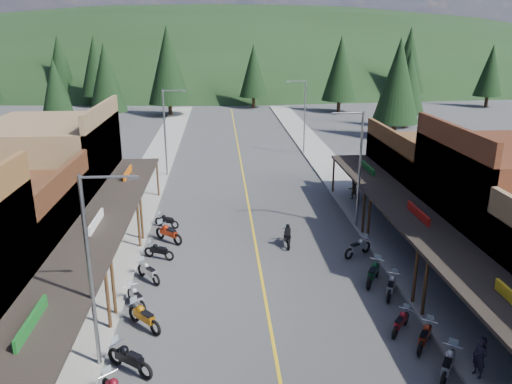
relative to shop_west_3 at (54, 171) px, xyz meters
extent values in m
plane|color=#38383A|center=(13.78, -11.30, -3.52)|extent=(220.00, 220.00, 0.00)
cube|color=gold|center=(13.78, 8.70, -3.51)|extent=(0.15, 90.00, 0.01)
cube|color=gray|center=(5.08, 8.70, -3.44)|extent=(3.40, 94.00, 0.15)
cube|color=gray|center=(22.48, 8.70, -3.44)|extent=(3.40, 94.00, 0.15)
cube|color=black|center=(5.08, -19.20, -0.52)|extent=(3.20, 10.20, 0.18)
cylinder|color=#472D19|center=(6.58, -14.70, -2.02)|extent=(0.16, 0.16, 3.00)
cube|color=#14591E|center=(5.08, -19.20, -0.32)|extent=(0.12, 3.00, 0.70)
cube|color=#3F2111|center=(3.63, -9.60, -0.42)|extent=(0.30, 9.00, 6.20)
cube|color=black|center=(5.08, -9.60, -0.52)|extent=(3.20, 9.00, 0.18)
cylinder|color=#472D19|center=(6.58, -13.50, -2.02)|extent=(0.16, 0.16, 3.00)
cylinder|color=#472D19|center=(6.58, -5.70, -2.02)|extent=(0.16, 0.16, 3.00)
cube|color=silver|center=(5.08, -9.60, -0.32)|extent=(0.12, 3.00, 0.70)
cube|color=brown|center=(-0.22, 0.00, -0.02)|extent=(8.00, 10.20, 7.00)
cube|color=brown|center=(3.63, 0.00, 0.58)|extent=(0.30, 10.20, 8.20)
cube|color=black|center=(5.08, 0.00, -0.52)|extent=(3.20, 10.20, 0.18)
cylinder|color=#472D19|center=(6.58, -4.50, -2.02)|extent=(0.16, 0.16, 3.00)
cylinder|color=#472D19|center=(6.58, 4.50, -2.02)|extent=(0.16, 0.16, 3.00)
cube|color=#CC590C|center=(5.08, 0.00, -0.32)|extent=(0.12, 3.00, 0.70)
cylinder|color=#472D19|center=(20.98, -14.70, -2.02)|extent=(0.16, 0.16, 3.00)
cube|color=#562B19|center=(27.78, -9.60, -0.02)|extent=(8.00, 9.00, 7.00)
cube|color=#562B19|center=(23.93, -9.60, 0.58)|extent=(0.30, 9.00, 8.20)
cube|color=black|center=(22.48, -9.60, -0.52)|extent=(3.20, 9.00, 0.18)
cylinder|color=#472D19|center=(20.98, -13.50, -2.02)|extent=(0.16, 0.16, 3.00)
cylinder|color=#472D19|center=(20.98, -5.70, -2.02)|extent=(0.16, 0.16, 3.00)
cube|color=#B2140F|center=(22.48, -9.60, -0.32)|extent=(0.12, 3.00, 0.70)
cube|color=#4C2D16|center=(27.78, 0.00, -1.02)|extent=(8.00, 10.20, 5.00)
cube|color=#4C2D16|center=(23.93, 0.00, -0.42)|extent=(0.30, 10.20, 6.20)
cube|color=black|center=(22.48, 0.00, -0.52)|extent=(3.20, 10.20, 0.18)
cylinder|color=#472D19|center=(20.98, -4.50, -2.02)|extent=(0.16, 0.16, 3.00)
cylinder|color=#472D19|center=(20.98, 4.50, -2.02)|extent=(0.16, 0.16, 3.00)
cube|color=#14591E|center=(22.48, 0.00, -0.32)|extent=(0.12, 3.00, 0.70)
cylinder|color=gray|center=(6.68, -17.30, 0.48)|extent=(0.16, 0.16, 8.00)
cylinder|color=gray|center=(7.68, -17.30, 4.38)|extent=(2.00, 0.10, 0.10)
cube|color=gray|center=(8.58, -17.30, 4.33)|extent=(0.35, 0.18, 0.12)
cylinder|color=gray|center=(6.68, 10.70, 0.48)|extent=(0.16, 0.16, 8.00)
cylinder|color=gray|center=(7.68, 10.70, 4.38)|extent=(2.00, 0.10, 0.10)
cube|color=gray|center=(8.58, 10.70, 4.33)|extent=(0.35, 0.18, 0.12)
cylinder|color=gray|center=(20.88, -3.30, 0.48)|extent=(0.16, 0.16, 8.00)
cylinder|color=gray|center=(19.88, -3.30, 4.38)|extent=(2.00, 0.10, 0.10)
cube|color=gray|center=(18.98, -3.30, 4.33)|extent=(0.35, 0.18, 0.12)
cylinder|color=gray|center=(20.88, 18.70, 0.48)|extent=(0.16, 0.16, 8.00)
cylinder|color=gray|center=(19.88, 18.70, 4.38)|extent=(2.00, 0.10, 0.10)
cube|color=gray|center=(18.98, 18.70, 4.33)|extent=(0.35, 0.18, 0.12)
ellipsoid|color=black|center=(13.78, 123.70, -3.52)|extent=(310.00, 140.00, 60.00)
cylinder|color=black|center=(-10.22, 58.70, -2.52)|extent=(0.60, 0.60, 2.00)
cone|color=black|center=(-10.22, 58.70, 3.73)|extent=(5.88, 5.88, 10.50)
cylinder|color=black|center=(3.78, 46.70, -2.52)|extent=(0.60, 0.60, 2.00)
cone|color=black|center=(3.78, 46.70, 4.48)|extent=(6.72, 6.72, 12.00)
cylinder|color=black|center=(17.78, 54.70, -2.52)|extent=(0.60, 0.60, 2.00)
cone|color=black|center=(17.78, 54.70, 2.98)|extent=(5.04, 5.04, 9.00)
cylinder|color=black|center=(31.78, 48.70, -2.52)|extent=(0.60, 0.60, 2.00)
cone|color=black|center=(31.78, 48.70, 3.73)|extent=(5.88, 5.88, 10.50)
cylinder|color=black|center=(47.78, 60.70, -2.52)|extent=(0.60, 0.60, 2.00)
cone|color=black|center=(47.78, 60.70, 4.48)|extent=(6.72, 6.72, 12.00)
cylinder|color=black|center=(59.78, 52.70, -2.52)|extent=(0.60, 0.60, 2.00)
cone|color=black|center=(59.78, 52.70, 2.98)|extent=(5.04, 5.04, 9.00)
cylinder|color=black|center=(-18.22, 64.70, -2.52)|extent=(0.60, 0.60, 2.00)
cone|color=black|center=(-18.22, 64.70, 3.73)|extent=(5.88, 5.88, 10.50)
cylinder|color=black|center=(-8.22, 28.70, -2.52)|extent=(0.60, 0.60, 2.00)
cone|color=black|center=(-8.22, 28.70, 2.48)|extent=(4.48, 4.48, 8.00)
cylinder|color=black|center=(37.78, 33.70, -2.52)|extent=(0.60, 0.60, 2.00)
cone|color=black|center=(37.78, 33.70, 2.88)|extent=(4.93, 4.93, 8.80)
cylinder|color=black|center=(-4.22, 38.70, -2.52)|extent=(0.60, 0.60, 2.00)
cone|color=black|center=(-4.22, 38.70, 3.28)|extent=(5.38, 5.38, 9.60)
cylinder|color=black|center=(33.78, 26.70, -2.52)|extent=(0.60, 0.60, 2.00)
cone|color=black|center=(33.78, 26.70, 3.68)|extent=(5.82, 5.82, 10.40)
imported|color=black|center=(21.39, -19.14, -2.53)|extent=(0.56, 0.70, 1.68)
imported|color=#4C432F|center=(22.13, 2.52, -2.56)|extent=(0.89, 0.66, 1.62)
camera|label=1|loc=(11.69, -34.65, 9.25)|focal=35.00mm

